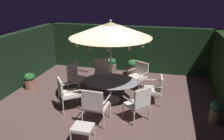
{
  "coord_description": "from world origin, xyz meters",
  "views": [
    {
      "loc": [
        1.75,
        -6.38,
        3.48
      ],
      "look_at": [
        0.05,
        0.26,
        1.01
      ],
      "focal_mm": 35.53,
      "sensor_mm": 36.0,
      "label": 1
    }
  ],
  "objects": [
    {
      "name": "patio_umbrella",
      "position": [
        0.05,
        0.1,
        2.36
      ],
      "size": [
        2.54,
        2.54,
        2.67
      ],
      "color": "silver",
      "rests_on": "ground_plane"
    },
    {
      "name": "potted_plant_left_far",
      "position": [
        -3.11,
        0.25,
        0.31
      ],
      "size": [
        0.41,
        0.41,
        0.61
      ],
      "color": "#AC6750",
      "rests_on": "ground_plane"
    },
    {
      "name": "patio_dining_table",
      "position": [
        0.05,
        0.1,
        0.59
      ],
      "size": [
        1.83,
        1.41,
        0.7
      ],
      "color": "beige",
      "rests_on": "ground_plane"
    },
    {
      "name": "patio_chair_east",
      "position": [
        1.12,
        -0.92,
        0.57
      ],
      "size": [
        0.8,
        0.81,
        1.02
      ],
      "color": "beige",
      "rests_on": "ground_plane"
    },
    {
      "name": "hedge_backdrop_left",
      "position": [
        -3.67,
        0.0,
        1.01
      ],
      "size": [
        0.3,
        6.74,
        2.03
      ],
      "primitive_type": "cube",
      "color": "black",
      "rests_on": "ground_plane"
    },
    {
      "name": "potted_plant_back_right",
      "position": [
        0.37,
        2.6,
        0.34
      ],
      "size": [
        0.49,
        0.49,
        0.69
      ],
      "color": "#816152",
      "rests_on": "ground_plane"
    },
    {
      "name": "patio_chair_south",
      "position": [
        0.81,
        1.35,
        0.55
      ],
      "size": [
        0.83,
        0.81,
        0.98
      ],
      "color": "beige",
      "rests_on": "ground_plane"
    },
    {
      "name": "patio_chair_southwest",
      "position": [
        -0.64,
        1.4,
        0.55
      ],
      "size": [
        0.79,
        0.78,
        0.98
      ],
      "color": "beige",
      "rests_on": "ground_plane"
    },
    {
      "name": "patio_chair_north",
      "position": [
        -1.11,
        -0.82,
        0.59
      ],
      "size": [
        0.86,
        0.86,
        1.0
      ],
      "color": "beige",
      "rests_on": "ground_plane"
    },
    {
      "name": "patio_chair_northeast",
      "position": [
        -0.01,
        -1.38,
        0.6
      ],
      "size": [
        0.67,
        0.66,
        1.06
      ],
      "color": "silver",
      "rests_on": "ground_plane"
    },
    {
      "name": "patio_chair_southeast",
      "position": [
        1.5,
        0.27,
        0.53
      ],
      "size": [
        0.65,
        0.69,
        0.91
      ],
      "color": "silver",
      "rests_on": "ground_plane"
    },
    {
      "name": "ottoman_footrest",
      "position": [
        -0.08,
        -2.13,
        0.34
      ],
      "size": [
        0.51,
        0.44,
        0.39
      ],
      "color": "silver",
      "rests_on": "ground_plane"
    },
    {
      "name": "patio_chair_west",
      "position": [
        -1.37,
        0.5,
        0.59
      ],
      "size": [
        0.69,
        0.7,
        1.04
      ],
      "color": "beige",
      "rests_on": "ground_plane"
    },
    {
      "name": "potted_plant_right_far",
      "position": [
        -0.59,
        2.65,
        0.33
      ],
      "size": [
        0.44,
        0.44,
        0.67
      ],
      "color": "#7B6C55",
      "rests_on": "ground_plane"
    },
    {
      "name": "potted_plant_back_center",
      "position": [
        3.22,
        -0.45,
        0.33
      ],
      "size": [
        0.37,
        0.36,
        0.63
      ],
      "color": "#857455",
      "rests_on": "ground_plane"
    },
    {
      "name": "hedge_backdrop_rear",
      "position": [
        0.0,
        3.22,
        1.01
      ],
      "size": [
        7.63,
        0.3,
        2.03
      ],
      "primitive_type": "cube",
      "color": "black",
      "rests_on": "ground_plane"
    },
    {
      "name": "ground_plane",
      "position": [
        0.0,
        0.0,
        -0.01
      ],
      "size": [
        7.63,
        6.74,
        0.02
      ],
      "primitive_type": "cube",
      "color": "brown"
    }
  ]
}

